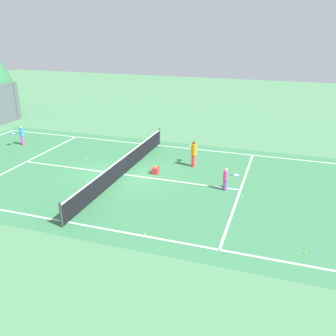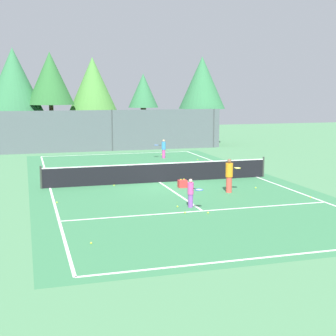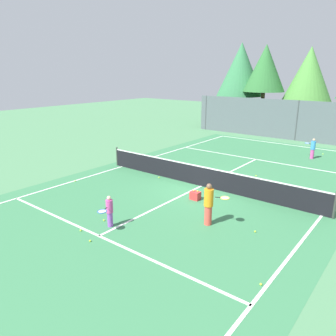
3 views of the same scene
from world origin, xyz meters
TOP-DOWN VIEW (x-y plane):
  - ground_plane at (0.00, 0.00)m, footprint 80.00×80.00m
  - court_surface at (0.00, 0.00)m, footprint 13.00×25.00m
  - tennis_net at (0.00, 0.00)m, footprint 11.90×0.10m
  - perimeter_fence at (0.00, 14.00)m, footprint 18.00×0.12m
  - tree_0 at (8.31, 16.34)m, footprint 4.00×4.00m
  - tree_1 at (-0.80, 18.64)m, footprint 4.59×4.59m
  - tree_2 at (-7.26, 18.28)m, footprint 4.63×4.63m
  - tree_3 at (3.22, 16.89)m, footprint 2.55×2.55m
  - tree_4 at (-4.39, 17.42)m, footprint 3.80×3.80m
  - player_0 at (2.70, 8.81)m, footprint 0.82×0.66m
  - player_1 at (-0.24, -5.69)m, footprint 0.52×0.83m
  - player_2 at (2.44, -3.35)m, footprint 0.90×0.63m
  - ball_crate at (0.72, -1.63)m, footprint 0.42×0.32m
  - tennis_ball_0 at (5.37, -5.53)m, footprint 0.07×0.07m
  - tennis_ball_2 at (1.45, 3.11)m, footprint 0.07×0.07m
  - tennis_ball_3 at (4.70, 7.26)m, footprint 0.07×0.07m
  - tennis_ball_4 at (4.04, -2.87)m, footprint 0.07×0.07m
  - tennis_ball_5 at (-4.74, -9.38)m, footprint 0.07×0.07m
  - tennis_ball_6 at (-5.39, -3.40)m, footprint 0.07×0.07m
  - tennis_ball_7 at (-0.76, -5.52)m, footprint 0.07×0.07m
  - tennis_ball_8 at (-0.78, -6.56)m, footprint 0.07×0.07m
  - tennis_ball_9 at (-2.42, -0.32)m, footprint 0.07×0.07m
  - tennis_ball_10 at (0.06, -6.83)m, footprint 0.07×0.07m
  - tennis_ball_11 at (3.01, 10.42)m, footprint 0.07×0.07m

SIDE VIEW (x-z plane):
  - ground_plane at x=0.00m, z-range 0.00..0.00m
  - court_surface at x=0.00m, z-range 0.00..0.01m
  - tennis_ball_0 at x=5.37m, z-range 0.00..0.07m
  - tennis_ball_2 at x=1.45m, z-range 0.00..0.07m
  - tennis_ball_3 at x=4.70m, z-range 0.00..0.07m
  - tennis_ball_4 at x=4.04m, z-range 0.00..0.07m
  - tennis_ball_5 at x=-4.74m, z-range 0.00..0.07m
  - tennis_ball_6 at x=-5.39m, z-range 0.00..0.07m
  - tennis_ball_7 at x=-0.76m, z-range 0.00..0.07m
  - tennis_ball_8 at x=-0.78m, z-range 0.00..0.07m
  - tennis_ball_9 at x=-2.42m, z-range 0.00..0.07m
  - tennis_ball_10 at x=0.06m, z-range 0.00..0.07m
  - tennis_ball_11 at x=3.01m, z-range 0.00..0.07m
  - ball_crate at x=0.72m, z-range -0.03..0.40m
  - tennis_net at x=0.00m, z-range -0.04..1.06m
  - player_1 at x=-0.24m, z-range 0.03..1.20m
  - player_0 at x=2.70m, z-range 0.03..1.34m
  - player_2 at x=2.44m, z-range 0.03..1.60m
  - perimeter_fence at x=0.00m, z-range 0.00..3.20m
  - tree_3 at x=3.22m, z-range 1.53..7.63m
  - tree_1 at x=-0.80m, z-range 1.20..8.71m
  - tree_0 at x=8.31m, z-range 1.54..9.14m
  - tree_2 at x=-7.26m, z-range 1.47..9.60m
  - tree_4 at x=-4.39m, z-range 1.75..9.54m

